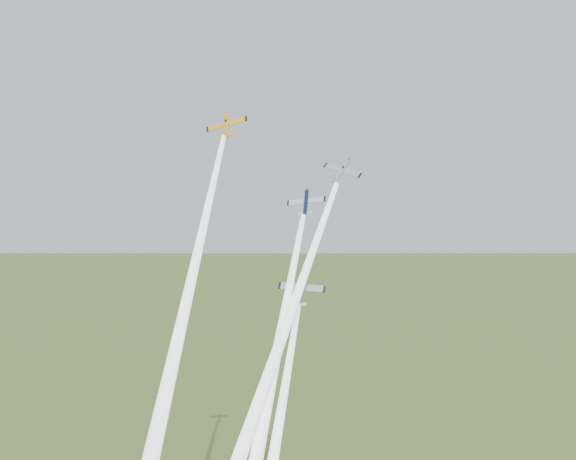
{
  "coord_description": "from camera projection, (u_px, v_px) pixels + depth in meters",
  "views": [
    {
      "loc": [
        51.05,
        -125.69,
        100.94
      ],
      "look_at": [
        0.0,
        -6.0,
        92.0
      ],
      "focal_mm": 45.0,
      "sensor_mm": 36.0,
      "label": 1
    }
  ],
  "objects": [
    {
      "name": "plane_silver_low",
      "position": [
        301.0,
        289.0,
        129.66
      ],
      "size": [
        9.44,
        8.34,
        7.64
      ],
      "primitive_type": null,
      "rotation": [
        0.82,
        0.05,
        0.18
      ],
      "color": "#A9B1B7"
    },
    {
      "name": "smoke_trail_silver_low",
      "position": [
        274.0,
        451.0,
        111.13
      ],
      "size": [
        9.54,
        38.44,
        41.32
      ],
      "primitive_type": null,
      "rotation": [
        -0.75,
        0.0,
        0.18
      ],
      "color": "white"
    },
    {
      "name": "plane_silver_right",
      "position": [
        341.0,
        172.0,
        130.57
      ],
      "size": [
        8.96,
        6.1,
        7.92
      ],
      "primitive_type": null,
      "rotation": [
        0.82,
        0.28,
        -0.05
      ],
      "color": "#A1A9AF"
    },
    {
      "name": "smoke_trail_silver_right",
      "position": [
        278.0,
        349.0,
        109.74
      ],
      "size": [
        5.06,
        48.24,
        51.57
      ],
      "primitive_type": null,
      "rotation": [
        -0.75,
        0.0,
        -0.05
      ],
      "color": "white"
    },
    {
      "name": "smoke_trail_yellow",
      "position": [
        192.0,
        276.0,
        120.24
      ],
      "size": [
        14.21,
        46.53,
        50.74
      ],
      "primitive_type": null,
      "rotation": [
        -0.75,
        0.0,
        0.25
      ],
      "color": "white"
    },
    {
      "name": "plane_yellow",
      "position": [
        226.0,
        125.0,
        143.03
      ],
      "size": [
        10.99,
        8.27,
        9.06
      ],
      "primitive_type": null,
      "rotation": [
        0.82,
        -0.26,
        0.25
      ],
      "color": "gold"
    },
    {
      "name": "smoke_trail_navy",
      "position": [
        273.0,
        374.0,
        111.54
      ],
      "size": [
        9.89,
        45.34,
        48.75
      ],
      "primitive_type": null,
      "rotation": [
        -0.75,
        0.0,
        0.16
      ],
      "color": "white"
    },
    {
      "name": "plane_navy",
      "position": [
        306.0,
        202.0,
        133.07
      ],
      "size": [
        8.66,
        6.81,
        6.93
      ],
      "primitive_type": null,
      "rotation": [
        0.82,
        -0.12,
        0.16
      ],
      "color": "#0E193D"
    }
  ]
}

